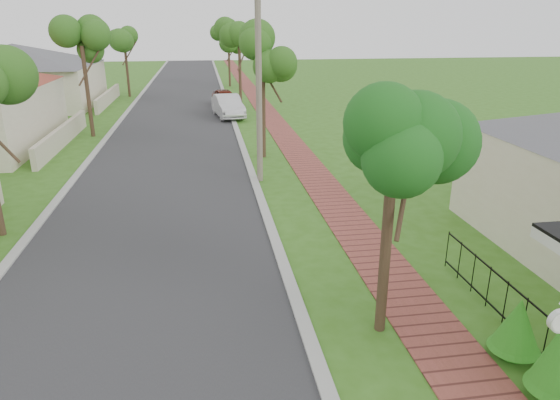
{
  "coord_description": "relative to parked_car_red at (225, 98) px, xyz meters",
  "views": [
    {
      "loc": [
        -1.24,
        -7.08,
        6.13
      ],
      "look_at": [
        0.71,
        5.68,
        1.5
      ],
      "focal_mm": 32.0,
      "sensor_mm": 36.0,
      "label": 1
    }
  ],
  "objects": [
    {
      "name": "parked_car_red",
      "position": [
        0.0,
        0.0,
        0.0
      ],
      "size": [
        2.14,
        3.94,
        1.27
      ],
      "primitive_type": "imported",
      "rotation": [
        0.0,
        0.0,
        0.18
      ],
      "color": "#5A190D",
      "rests_on": "ground"
    },
    {
      "name": "road",
      "position": [
        -3.4,
        -11.5,
        -0.64
      ],
      "size": [
        7.0,
        120.0,
        0.02
      ],
      "primitive_type": "cube",
      "color": "#28282B",
      "rests_on": "ground"
    },
    {
      "name": "sidewalk",
      "position": [
        2.85,
        -11.5,
        -0.64
      ],
      "size": [
        1.5,
        120.0,
        0.03
      ],
      "primitive_type": "cube",
      "color": "brown",
      "rests_on": "ground"
    },
    {
      "name": "ground",
      "position": [
        -0.4,
        -31.5,
        -0.64
      ],
      "size": [
        160.0,
        160.0,
        0.0
      ],
      "primitive_type": "plane",
      "color": "#326016",
      "rests_on": "ground"
    },
    {
      "name": "kerb_left",
      "position": [
        -7.05,
        -11.5,
        -0.64
      ],
      "size": [
        0.3,
        120.0,
        0.1
      ],
      "primitive_type": "cube",
      "color": "#9E9E99",
      "rests_on": "ground"
    },
    {
      "name": "street_trees",
      "position": [
        -3.27,
        -4.66,
        3.9
      ],
      "size": [
        10.7,
        37.65,
        5.89
      ],
      "color": "#382619",
      "rests_on": "ground"
    },
    {
      "name": "parked_car_white",
      "position": [
        0.0,
        -4.67,
        0.1
      ],
      "size": [
        2.18,
        4.66,
        1.48
      ],
      "primitive_type": "imported",
      "rotation": [
        0.0,
        0.0,
        0.14
      ],
      "color": "silver",
      "rests_on": "ground"
    },
    {
      "name": "near_tree",
      "position": [
        1.8,
        -30.0,
        3.29
      ],
      "size": [
        1.92,
        1.92,
        4.94
      ],
      "color": "#382619",
      "rests_on": "ground"
    },
    {
      "name": "utility_pole",
      "position": [
        0.5,
        -19.22,
        3.1
      ],
      "size": [
        1.2,
        0.24,
        7.36
      ],
      "color": "slate",
      "rests_on": "ground"
    },
    {
      "name": "far_house_grey",
      "position": [
        -15.37,
        2.5,
        1.71
      ],
      "size": [
        15.56,
        15.56,
        4.6
      ],
      "color": "beige",
      "rests_on": "ground"
    },
    {
      "name": "kerb_right",
      "position": [
        0.25,
        -11.5,
        -0.64
      ],
      "size": [
        0.3,
        120.0,
        0.1
      ],
      "primitive_type": "cube",
      "color": "#9E9E99",
      "rests_on": "ground"
    },
    {
      "name": "picket_fence",
      "position": [
        4.5,
        -31.5,
        -0.1
      ],
      "size": [
        0.03,
        8.02,
        1.0
      ],
      "color": "black",
      "rests_on": "ground"
    }
  ]
}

